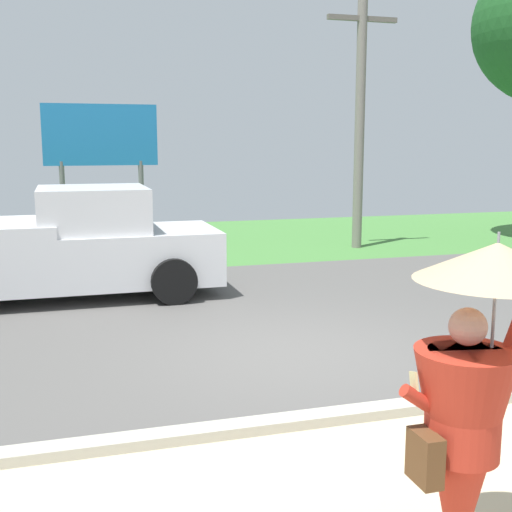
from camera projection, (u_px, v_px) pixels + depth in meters
name	position (u px, v px, depth m)	size (l,w,h in m)	color
ground_plane	(241.00, 303.00, 11.08)	(40.00, 22.00, 0.20)	#565451
monk_pedestrian	(469.00, 410.00, 3.85)	(1.05, 0.95, 2.13)	#B22D1E
pickup_truck	(66.00, 247.00, 11.20)	(5.20, 2.28, 1.88)	silver
utility_pole	(360.00, 117.00, 16.14)	(1.80, 0.24, 6.15)	gray
roadside_billboard	(101.00, 146.00, 15.21)	(2.60, 0.12, 3.50)	slate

